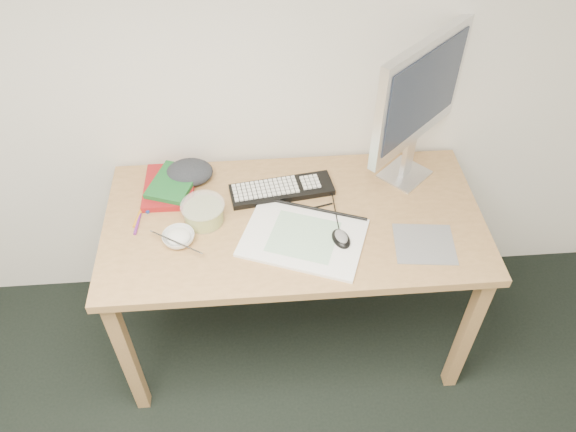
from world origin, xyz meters
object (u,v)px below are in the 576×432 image
(rice_bowl, at_px, (179,238))
(desk, at_px, (294,233))
(keyboard, at_px, (282,190))
(monitor, at_px, (420,96))
(sketchpad, at_px, (303,238))

(rice_bowl, bearing_deg, desk, 11.55)
(keyboard, xyz_separation_m, monitor, (0.50, 0.06, 0.36))
(sketchpad, bearing_deg, desk, 123.90)
(monitor, relative_size, rice_bowl, 5.14)
(desk, bearing_deg, sketchpad, -77.08)
(desk, distance_m, keyboard, 0.18)
(sketchpad, height_order, monitor, monitor)
(desk, xyz_separation_m, keyboard, (-0.04, 0.14, 0.09))
(sketchpad, bearing_deg, monitor, 56.73)
(sketchpad, relative_size, monitor, 0.72)
(monitor, bearing_deg, keyboard, 144.48)
(sketchpad, height_order, keyboard, keyboard)
(keyboard, relative_size, rice_bowl, 3.46)
(desk, relative_size, sketchpad, 3.33)
(keyboard, height_order, rice_bowl, rice_bowl)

